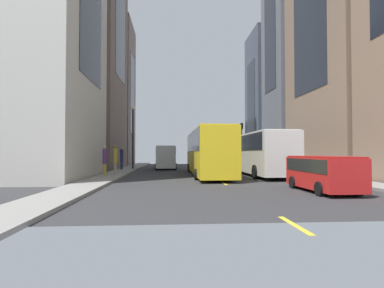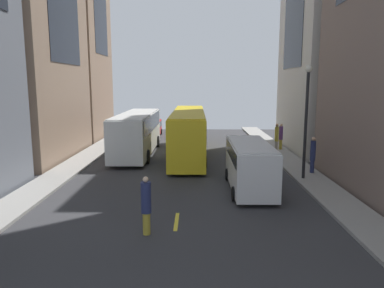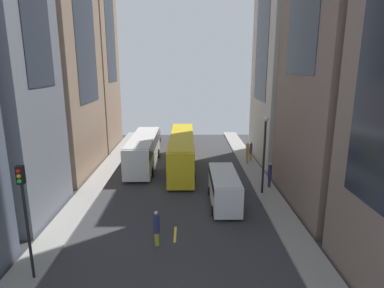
# 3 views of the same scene
# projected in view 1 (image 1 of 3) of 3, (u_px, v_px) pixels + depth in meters

# --- Properties ---
(ground_plane) EXTENTS (41.44, 41.44, 0.00)m
(ground_plane) POSITION_uv_depth(u_px,v_px,m) (205.00, 172.00, 28.67)
(ground_plane) COLOR #333335
(sidewalk_west) EXTENTS (2.00, 44.00, 0.15)m
(sidewalk_west) POSITION_uv_depth(u_px,v_px,m) (284.00, 171.00, 29.20)
(sidewalk_west) COLOR gray
(sidewalk_west) RESTS_ON ground
(sidewalk_east) EXTENTS (2.00, 44.00, 0.15)m
(sidewalk_east) POSITION_uv_depth(u_px,v_px,m) (122.00, 172.00, 28.15)
(sidewalk_east) COLOR gray
(sidewalk_east) RESTS_ON ground
(lane_stripe_0) EXTENTS (0.16, 2.00, 0.01)m
(lane_stripe_0) POSITION_uv_depth(u_px,v_px,m) (191.00, 164.00, 49.62)
(lane_stripe_0) COLOR yellow
(lane_stripe_0) RESTS_ON ground
(lane_stripe_1) EXTENTS (0.16, 2.00, 0.01)m
(lane_stripe_1) POSITION_uv_depth(u_px,v_px,m) (196.00, 167.00, 39.14)
(lane_stripe_1) COLOR yellow
(lane_stripe_1) RESTS_ON ground
(lane_stripe_2) EXTENTS (0.16, 2.00, 0.01)m
(lane_stripe_2) POSITION_uv_depth(u_px,v_px,m) (205.00, 172.00, 28.67)
(lane_stripe_2) COLOR yellow
(lane_stripe_2) RESTS_ON ground
(lane_stripe_3) EXTENTS (0.16, 2.00, 0.01)m
(lane_stripe_3) POSITION_uv_depth(u_px,v_px,m) (224.00, 183.00, 18.20)
(lane_stripe_3) COLOR yellow
(lane_stripe_3) RESTS_ON ground
(lane_stripe_4) EXTENTS (0.16, 2.00, 0.01)m
(lane_stripe_4) POSITION_uv_depth(u_px,v_px,m) (295.00, 225.00, 7.73)
(lane_stripe_4) COLOR yellow
(lane_stripe_4) RESTS_ON ground
(building_west_0) EXTENTS (9.15, 7.64, 20.15)m
(building_west_0) POSITION_uv_depth(u_px,v_px,m) (280.00, 99.00, 46.34)
(building_west_0) COLOR #4C5666
(building_west_0) RESTS_ON ground
(building_west_1) EXTENTS (10.09, 7.32, 41.67)m
(building_west_1) POSITION_uv_depth(u_px,v_px,m) (309.00, 0.00, 37.64)
(building_west_1) COLOR slate
(building_west_1) RESTS_ON ground
(building_east_0) EXTENTS (8.71, 8.14, 20.86)m
(building_east_0) POSITION_uv_depth(u_px,v_px,m) (103.00, 94.00, 44.42)
(building_east_0) COLOR #7A665B
(building_east_0) RESTS_ON ground
(city_bus_white) EXTENTS (2.80, 11.39, 3.35)m
(city_bus_white) POSITION_uv_depth(u_px,v_px,m) (258.00, 151.00, 24.72)
(city_bus_white) COLOR silver
(city_bus_white) RESTS_ON ground
(streetcar_yellow) EXTENTS (2.70, 14.21, 3.59)m
(streetcar_yellow) POSITION_uv_depth(u_px,v_px,m) (207.00, 149.00, 24.97)
(streetcar_yellow) COLOR yellow
(streetcar_yellow) RESTS_ON ground
(delivery_van_white) EXTENTS (2.25, 6.16, 2.58)m
(delivery_van_white) POSITION_uv_depth(u_px,v_px,m) (166.00, 155.00, 34.26)
(delivery_van_white) COLOR white
(delivery_van_white) RESTS_ON ground
(car_red_0) EXTENTS (1.93, 4.56, 1.68)m
(car_red_0) POSITION_uv_depth(u_px,v_px,m) (322.00, 171.00, 14.37)
(car_red_0) COLOR red
(car_red_0) RESTS_ON ground
(pedestrian_walking_far) EXTENTS (0.33, 0.33, 2.19)m
(pedestrian_walking_far) POSITION_uv_depth(u_px,v_px,m) (105.00, 160.00, 22.41)
(pedestrian_walking_far) COLOR gold
(pedestrian_walking_far) RESTS_ON ground
(pedestrian_crossing_near) EXTENTS (0.33, 0.33, 2.31)m
(pedestrian_crossing_near) POSITION_uv_depth(u_px,v_px,m) (115.00, 158.00, 23.50)
(pedestrian_crossing_near) COLOR gray
(pedestrian_crossing_near) RESTS_ON ground
(pedestrian_waiting_curb) EXTENTS (0.39, 0.39, 2.27)m
(pedestrian_waiting_curb) POSITION_uv_depth(u_px,v_px,m) (203.00, 157.00, 40.53)
(pedestrian_waiting_curb) COLOR gold
(pedestrian_waiting_curb) RESTS_ON ground
(pedestrian_crossing_mid) EXTENTS (0.33, 0.33, 2.27)m
(pedestrian_crossing_mid) POSITION_uv_depth(u_px,v_px,m) (122.00, 157.00, 30.65)
(pedestrian_crossing_mid) COLOR navy
(pedestrian_crossing_mid) RESTS_ON ground
(traffic_light_near_corner) EXTENTS (0.32, 0.44, 6.01)m
(traffic_light_near_corner) POSITION_uv_depth(u_px,v_px,m) (242.00, 136.00, 44.24)
(traffic_light_near_corner) COLOR black
(traffic_light_near_corner) RESTS_ON ground
(streetlamp_near) EXTENTS (0.44, 0.44, 6.62)m
(streetlamp_near) POSITION_uv_depth(u_px,v_px,m) (133.00, 130.00, 32.12)
(streetlamp_near) COLOR black
(streetlamp_near) RESTS_ON ground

